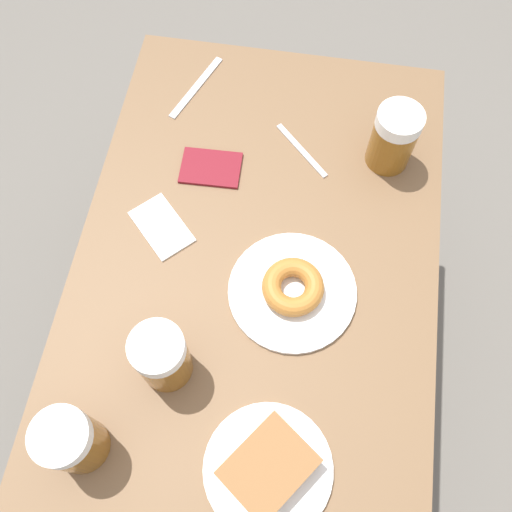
{
  "coord_description": "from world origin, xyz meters",
  "views": [
    {
      "loc": [
        -0.07,
        0.45,
        1.74
      ],
      "look_at": [
        0.0,
        0.0,
        0.74
      ],
      "focal_mm": 40.0,
      "sensor_mm": 36.0,
      "label": 1
    }
  ],
  "objects": [
    {
      "name": "knife",
      "position": [
        0.2,
        -0.4,
        0.72
      ],
      "size": [
        0.09,
        0.19,
        0.0
      ],
      "rotation": [
        0.0,
        0.0,
        5.91
      ],
      "color": "silver",
      "rests_on": "table"
    },
    {
      "name": "plate_with_donut",
      "position": [
        -0.08,
        0.06,
        0.74
      ],
      "size": [
        0.25,
        0.25,
        0.05
      ],
      "color": "white",
      "rests_on": "table"
    },
    {
      "name": "napkin_folded",
      "position": [
        0.2,
        -0.04,
        0.73
      ],
      "size": [
        0.15,
        0.15,
        0.0
      ],
      "rotation": [
        0.0,
        0.0,
        5.49
      ],
      "color": "white",
      "rests_on": "table"
    },
    {
      "name": "fork",
      "position": [
        -0.06,
        -0.27,
        0.72
      ],
      "size": [
        0.12,
        0.12,
        0.0
      ],
      "rotation": [
        0.0,
        0.0,
        3.93
      ],
      "color": "silver",
      "rests_on": "table"
    },
    {
      "name": "ground_plane",
      "position": [
        0.0,
        0.0,
        0.0
      ],
      "size": [
        8.0,
        8.0,
        0.0
      ],
      "primitive_type": "plane",
      "color": "#666059"
    },
    {
      "name": "beer_mug_right",
      "position": [
        -0.24,
        -0.28,
        0.8
      ],
      "size": [
        0.09,
        0.09,
        0.15
      ],
      "color": "#8C5619",
      "rests_on": "table"
    },
    {
      "name": "passport_near_edge",
      "position": [
        0.13,
        -0.2,
        0.73
      ],
      "size": [
        0.13,
        0.09,
        0.01
      ],
      "rotation": [
        0.0,
        0.0,
        1.61
      ],
      "color": "maroon",
      "rests_on": "table"
    },
    {
      "name": "table",
      "position": [
        0.0,
        0.0,
        0.66
      ],
      "size": [
        0.71,
        1.09,
        0.72
      ],
      "color": "brown",
      "rests_on": "ground_plane"
    },
    {
      "name": "beer_mug_center",
      "position": [
        0.12,
        0.23,
        0.8
      ],
      "size": [
        0.09,
        0.09,
        0.15
      ],
      "color": "#8C5619",
      "rests_on": "table"
    },
    {
      "name": "beer_mug_left",
      "position": [
        0.24,
        0.39,
        0.8
      ],
      "size": [
        0.09,
        0.09,
        0.15
      ],
      "color": "#8C5619",
      "rests_on": "table"
    },
    {
      "name": "plate_with_cake",
      "position": [
        -0.08,
        0.38,
        0.74
      ],
      "size": [
        0.22,
        0.22,
        0.05
      ],
      "color": "white",
      "rests_on": "table"
    }
  ]
}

